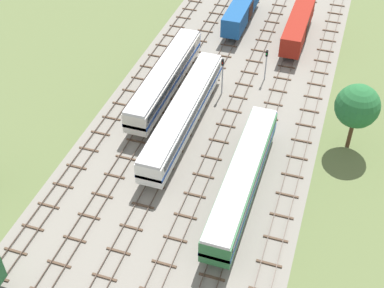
{
  "coord_description": "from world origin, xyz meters",
  "views": [
    {
      "loc": [
        13.69,
        4.89,
        39.64
      ],
      "look_at": [
        0.0,
        46.47,
        1.5
      ],
      "focal_mm": 49.27,
      "sensor_mm": 36.0,
      "label": 1
    }
  ],
  "objects_px": {
    "passenger_coach_centre_left_mid": "(184,112)",
    "signal_post_near": "(222,72)",
    "freight_boxcar_centre_right_far": "(298,26)",
    "diesel_railcar_left_midfar": "(165,77)",
    "signal_post_nearest": "(266,61)",
    "diesel_railcar_centre_right_near": "(242,178)",
    "freight_boxcar_centre_left_farther": "(242,9)"
  },
  "relations": [
    {
      "from": "signal_post_near",
      "to": "passenger_coach_centre_left_mid",
      "type": "bearing_deg",
      "value": -105.08
    },
    {
      "from": "freight_boxcar_centre_right_far",
      "to": "signal_post_nearest",
      "type": "distance_m",
      "value": 11.69
    },
    {
      "from": "freight_boxcar_centre_right_far",
      "to": "signal_post_near",
      "type": "xyz_separation_m",
      "value": [
        -6.8,
        -16.41,
        0.93
      ]
    },
    {
      "from": "diesel_railcar_centre_right_near",
      "to": "freight_boxcar_centre_left_farther",
      "type": "distance_m",
      "value": 36.85
    },
    {
      "from": "passenger_coach_centre_left_mid",
      "to": "freight_boxcar_centre_left_farther",
      "type": "xyz_separation_m",
      "value": [
        0.01,
        27.44,
        -0.16
      ]
    },
    {
      "from": "diesel_railcar_left_midfar",
      "to": "freight_boxcar_centre_right_far",
      "type": "height_order",
      "value": "diesel_railcar_left_midfar"
    },
    {
      "from": "passenger_coach_centre_left_mid",
      "to": "diesel_railcar_left_midfar",
      "type": "distance_m",
      "value": 7.57
    },
    {
      "from": "freight_boxcar_centre_left_farther",
      "to": "signal_post_near",
      "type": "relative_size",
      "value": 2.63
    },
    {
      "from": "passenger_coach_centre_left_mid",
      "to": "signal_post_near",
      "type": "relative_size",
      "value": 4.14
    },
    {
      "from": "diesel_railcar_left_midfar",
      "to": "signal_post_near",
      "type": "xyz_separation_m",
      "value": [
        6.79,
        2.33,
        0.79
      ]
    },
    {
      "from": "passenger_coach_centre_left_mid",
      "to": "diesel_railcar_left_midfar",
      "type": "bearing_deg",
      "value": 126.73
    },
    {
      "from": "signal_post_near",
      "to": "diesel_railcar_centre_right_near",
      "type": "bearing_deg",
      "value": -67.86
    },
    {
      "from": "freight_boxcar_centre_right_far",
      "to": "signal_post_nearest",
      "type": "relative_size",
      "value": 3.06
    },
    {
      "from": "passenger_coach_centre_left_mid",
      "to": "signal_post_near",
      "type": "bearing_deg",
      "value": 74.92
    },
    {
      "from": "freight_boxcar_centre_right_far",
      "to": "signal_post_near",
      "type": "bearing_deg",
      "value": -112.49
    },
    {
      "from": "diesel_railcar_centre_right_near",
      "to": "signal_post_near",
      "type": "height_order",
      "value": "signal_post_near"
    },
    {
      "from": "diesel_railcar_centre_right_near",
      "to": "signal_post_near",
      "type": "xyz_separation_m",
      "value": [
        -6.79,
        16.68,
        0.79
      ]
    },
    {
      "from": "freight_boxcar_centre_left_farther",
      "to": "signal_post_near",
      "type": "height_order",
      "value": "signal_post_near"
    },
    {
      "from": "signal_post_near",
      "to": "freight_boxcar_centre_right_far",
      "type": "bearing_deg",
      "value": 67.51
    },
    {
      "from": "diesel_railcar_centre_right_near",
      "to": "passenger_coach_centre_left_mid",
      "type": "height_order",
      "value": "same"
    },
    {
      "from": "diesel_railcar_centre_right_near",
      "to": "diesel_railcar_left_midfar",
      "type": "distance_m",
      "value": 19.76
    },
    {
      "from": "diesel_railcar_centre_right_near",
      "to": "signal_post_near",
      "type": "relative_size",
      "value": 3.85
    },
    {
      "from": "passenger_coach_centre_left_mid",
      "to": "signal_post_nearest",
      "type": "relative_size",
      "value": 4.81
    },
    {
      "from": "diesel_railcar_centre_right_near",
      "to": "signal_post_nearest",
      "type": "distance_m",
      "value": 21.76
    },
    {
      "from": "diesel_railcar_centre_right_near",
      "to": "freight_boxcar_centre_left_farther",
      "type": "xyz_separation_m",
      "value": [
        -9.05,
        35.72,
        -0.15
      ]
    },
    {
      "from": "freight_boxcar_centre_right_far",
      "to": "diesel_railcar_centre_right_near",
      "type": "bearing_deg",
      "value": -90.01
    },
    {
      "from": "signal_post_nearest",
      "to": "freight_boxcar_centre_right_far",
      "type": "bearing_deg",
      "value": 78.79
    },
    {
      "from": "diesel_railcar_left_midfar",
      "to": "signal_post_nearest",
      "type": "height_order",
      "value": "signal_post_nearest"
    },
    {
      "from": "freight_boxcar_centre_left_farther",
      "to": "passenger_coach_centre_left_mid",
      "type": "bearing_deg",
      "value": -90.01
    },
    {
      "from": "freight_boxcar_centre_right_far",
      "to": "freight_boxcar_centre_left_farther",
      "type": "height_order",
      "value": "same"
    },
    {
      "from": "passenger_coach_centre_left_mid",
      "to": "diesel_railcar_left_midfar",
      "type": "xyz_separation_m",
      "value": [
        -4.53,
        6.06,
        -0.02
      ]
    },
    {
      "from": "freight_boxcar_centre_left_farther",
      "to": "signal_post_nearest",
      "type": "xyz_separation_m",
      "value": [
        6.78,
        -14.08,
        0.5
      ]
    }
  ]
}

